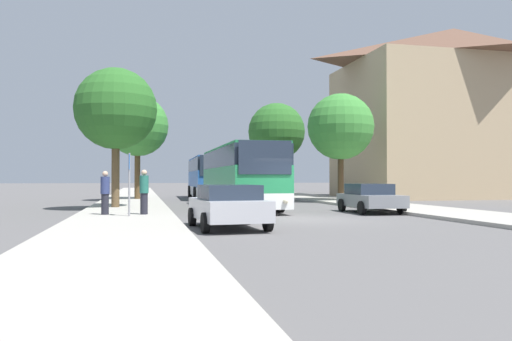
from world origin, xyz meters
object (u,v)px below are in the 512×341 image
Objects in this scene: parked_car_left_curb at (228,205)px; pedestrian_waiting_far at (105,193)px; tree_right_mid at (341,127)px; bus_front at (240,176)px; tree_right_near at (277,132)px; parked_car_right_near at (370,197)px; bus_middle at (208,177)px; tree_left_far at (138,126)px; pedestrian_waiting_near at (144,192)px; bus_stop_sign at (129,177)px; tree_left_near at (116,109)px.

parked_car_left_curb is 2.28× the size of pedestrian_waiting_far.
tree_right_mid is at bearing 122.85° from pedestrian_waiting_far.
tree_right_mid reaches higher than bus_front.
tree_right_near is at bearing 68.78° from parked_car_left_curb.
tree_right_near reaches higher than parked_car_right_near.
bus_front is 2.95× the size of parked_car_right_near.
bus_middle is at bearing 90.23° from bus_front.
tree_left_far reaches higher than bus_front.
pedestrian_waiting_far is 16.11m from tree_left_far.
pedestrian_waiting_near is at bearing -132.68° from bus_front.
bus_middle is 7.13m from tree_left_far.
bus_stop_sign reaches higher than pedestrian_waiting_far.
bus_front reaches higher than bus_middle.
tree_left_far is 0.78× the size of tree_right_near.
bus_stop_sign is 0.35× the size of tree_left_near.
pedestrian_waiting_far is at bearing -144.39° from tree_right_mid.
pedestrian_waiting_far is at bearing 134.09° from bus_stop_sign.
bus_middle is 20.10m from bus_stop_sign.
tree_left_far is at bearing -52.47° from parked_car_right_near.
tree_right_near reaches higher than bus_stop_sign.
parked_car_left_curb is at bearing -81.69° from tree_left_far.
bus_stop_sign is at bearing 41.33° from pedestrian_waiting_far.
bus_stop_sign is 16.89m from tree_left_far.
pedestrian_waiting_near reaches higher than parked_car_left_curb.
tree_right_mid is (7.98, 5.23, 3.35)m from bus_front.
tree_right_mid reaches higher than parked_car_left_curb.
bus_stop_sign is (-10.95, -1.56, 0.96)m from parked_car_right_near.
tree_right_near reaches higher than parked_car_left_curb.
pedestrian_waiting_near is at bearing -103.66° from bus_middle.
tree_right_near is (14.48, 30.99, 4.90)m from bus_stop_sign.
bus_front is at bearing -88.42° from bus_middle.
parked_car_right_near is 30.21m from tree_right_near.
tree_right_mid is at bearing 19.44° from tree_left_near.
pedestrian_waiting_far is 0.25× the size of tree_left_near.
tree_left_far is at bearing 172.96° from pedestrian_waiting_far.
bus_middle is 18.53m from parked_car_right_near.
pedestrian_waiting_near is at bearing 5.92° from parked_car_right_near.
tree_left_near is at bearing 97.43° from bus_stop_sign.
parked_car_left_curb is at bearing -52.45° from bus_stop_sign.
pedestrian_waiting_far is 34.18m from tree_right_near.
bus_front is 12.17m from tree_left_far.
pedestrian_waiting_near is at bearing -88.59° from tree_left_far.
parked_car_left_curb is 9.63m from parked_car_right_near.
bus_stop_sign is 1.15m from pedestrian_waiting_near.
bus_middle is 15.43m from tree_right_near.
bus_front is 10.11m from tree_right_mid.
tree_left_far is (1.16, 15.48, 4.31)m from pedestrian_waiting_far.
tree_right_mid is at bearing -55.80° from pedestrian_waiting_near.
pedestrian_waiting_near is 16.26m from tree_left_far.
tree_right_mid is (14.57, 10.44, 4.05)m from pedestrian_waiting_far.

